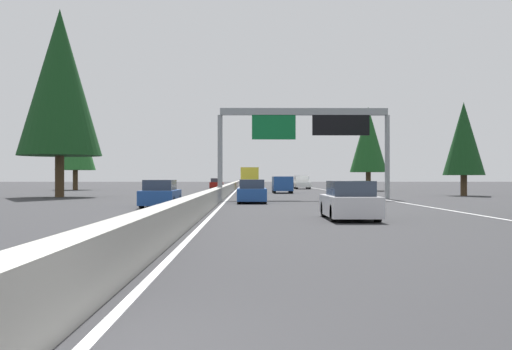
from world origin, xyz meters
The scene contains 16 objects.
ground_plane centered at (60.00, 0.00, 0.00)m, with size 320.00×320.00×0.00m, color #2D2D30.
median_barrier centered at (80.00, 0.30, 0.45)m, with size 180.00×0.56×0.90m, color #9E9B93.
shoulder_stripe_right centered at (70.00, -11.52, 0.01)m, with size 160.00×0.16×0.01m, color silver.
shoulder_stripe_median centered at (70.00, -0.25, 0.01)m, with size 160.00×0.16×0.01m, color silver.
sign_gantry_overhead centered at (40.45, -6.03, 5.32)m, with size 0.50×12.68×6.68m.
sedan_far_right centered at (18.15, -5.64, 0.68)m, with size 4.40×1.80×1.47m.
sedan_far_center centered at (33.85, -2.00, 0.68)m, with size 4.40×1.80×1.47m.
minivan_near_right centered at (58.50, -5.23, 0.95)m, with size 5.00×1.95×1.69m.
box_truck_near_center centered at (81.95, -1.92, 1.61)m, with size 8.50×2.40×2.95m.
pickup_mid_center centered at (81.39, -9.17, 0.91)m, with size 5.60×2.00×1.86m.
oncoming_near centered at (28.41, 2.98, 0.68)m, with size 4.40×1.80×1.47m.
oncoming_far centered at (84.69, 2.82, 0.68)m, with size 4.40×1.80×1.47m.
conifer_right_near centered at (48.75, -20.52, 4.95)m, with size 3.59×3.59×8.17m.
conifer_right_mid centered at (70.28, -16.30, 6.18)m, with size 4.47×4.47×10.17m.
conifer_left_near centered at (45.27, 13.49, 9.28)m, with size 6.71×6.71×15.25m.
conifer_left_mid centered at (74.55, 20.28, 7.02)m, with size 5.08×5.08×11.54m.
Camera 1 is at (-5.68, -1.81, 1.61)m, focal length 44.15 mm.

